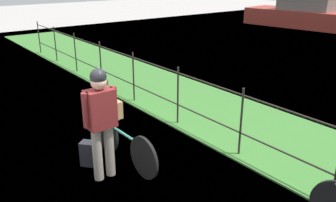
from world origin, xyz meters
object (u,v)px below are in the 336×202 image
(bicycle_main, at_px, (124,143))
(wooden_crate, at_px, (109,109))
(cyclist_person, at_px, (101,115))
(mooring_bollard, at_px, (105,90))
(terrier_dog, at_px, (109,97))
(backpack_on_paving, at_px, (90,154))
(moored_boat_near, at_px, (306,14))

(bicycle_main, relative_size, wooden_crate, 4.71)
(cyclist_person, height_order, mooring_bollard, cyclist_person)
(terrier_dog, relative_size, backpack_on_paving, 0.79)
(bicycle_main, height_order, backpack_on_paving, bicycle_main)
(backpack_on_paving, relative_size, mooring_bollard, 0.82)
(wooden_crate, distance_m, mooring_bollard, 2.75)
(cyclist_person, relative_size, backpack_on_paving, 4.21)
(wooden_crate, distance_m, moored_boat_near, 16.77)
(mooring_bollard, relative_size, moored_boat_near, 0.07)
(bicycle_main, xyz_separation_m, backpack_on_paving, (-0.27, -0.47, -0.15))
(mooring_bollard, bearing_deg, terrier_dog, -25.25)
(bicycle_main, relative_size, moored_boat_near, 0.26)
(bicycle_main, distance_m, terrier_dog, 0.77)
(bicycle_main, distance_m, cyclist_person, 0.81)
(bicycle_main, bearing_deg, moored_boat_near, 113.38)
(cyclist_person, bearing_deg, backpack_on_paving, -177.51)
(wooden_crate, distance_m, cyclist_person, 0.75)
(wooden_crate, bearing_deg, mooring_bollard, 154.52)
(moored_boat_near, bearing_deg, mooring_bollard, -74.89)
(bicycle_main, distance_m, backpack_on_paving, 0.56)
(backpack_on_paving, bearing_deg, terrier_dog, 63.54)
(bicycle_main, xyz_separation_m, mooring_bollard, (-2.83, 1.15, -0.11))
(bicycle_main, distance_m, mooring_bollard, 3.06)
(terrier_dog, bearing_deg, bicycle_main, 1.23)
(wooden_crate, relative_size, mooring_bollard, 0.76)
(backpack_on_paving, bearing_deg, wooden_crate, 66.46)
(wooden_crate, xyz_separation_m, mooring_bollard, (-2.43, 1.16, -0.56))
(terrier_dog, xyz_separation_m, mooring_bollard, (-2.46, 1.16, -0.78))
(bicycle_main, relative_size, backpack_on_paving, 4.36)
(moored_boat_near, bearing_deg, cyclist_person, -66.66)
(bicycle_main, xyz_separation_m, wooden_crate, (-0.40, -0.01, 0.46))
(wooden_crate, bearing_deg, terrier_dog, 1.23)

